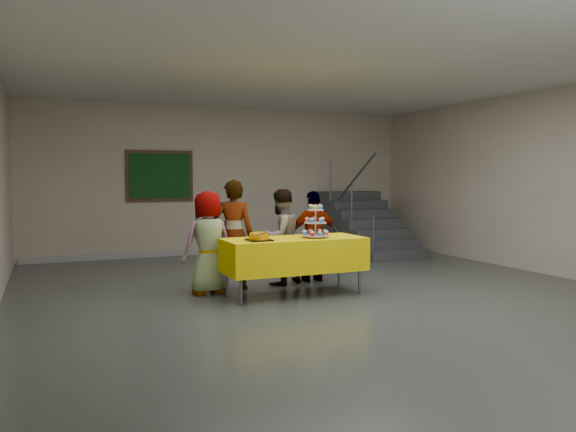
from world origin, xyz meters
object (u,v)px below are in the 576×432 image
Objects in this scene: cupcake_stand at (315,226)px; schoolchild_b at (233,235)px; noticeboard at (160,176)px; bake_table at (294,254)px; schoolchild_a at (208,242)px; staircase at (361,228)px; bear_cake at (259,236)px; schoolchild_d at (314,236)px; schoolchild_c at (281,237)px.

schoolchild_b reaches higher than cupcake_stand.
noticeboard reaches higher than cupcake_stand.
schoolchild_a reaches higher than bake_table.
staircase reaches higher than schoolchild_a.
schoolchild_d is (1.22, 0.90, -0.14)m from bear_cake.
schoolchild_a is at bearing 151.65° from bake_table.
schoolchild_c is 4.06m from staircase.
bake_table is at bearing 60.37° from schoolchild_c.
schoolchild_d is at bearing -65.14° from noticeboard.
schoolchild_a is at bearing -91.05° from noticeboard.
staircase reaches higher than bear_cake.
schoolchild_b is (-0.07, 0.83, -0.06)m from bear_cake.
staircase is (3.65, 3.61, -0.34)m from bear_cake.
staircase reaches higher than cupcake_stand.
schoolchild_a is 0.45m from schoolchild_b.
schoolchild_d is (0.41, 0.87, -0.25)m from cupcake_stand.
bake_table is 4.22× the size of cupcake_stand.
noticeboard is (-4.07, 0.84, 1.11)m from staircase.
schoolchild_c is 1.08× the size of noticeboard.
schoolchild_b reaches higher than bake_table.
schoolchild_b is (-0.61, 0.72, 0.22)m from bake_table.
schoolchild_b is 1.30m from schoolchild_d.
schoolchild_c is at bearing -152.69° from schoolchild_b.
cupcake_stand reaches higher than bake_table.
noticeboard reaches higher than bear_cake.
bake_table is at bearing -77.58° from noticeboard.
schoolchild_a is (-0.49, 0.67, -0.13)m from bear_cake.
schoolchild_c is 3.84m from noticeboard.
staircase is at bearing -157.93° from schoolchild_c.
cupcake_stand is at bearing 162.58° from schoolchild_b.
bear_cake is 0.26× the size of schoolchild_a.
bear_cake is at bearing -135.33° from staircase.
schoolchild_a is at bearing -10.23° from schoolchild_c.
bear_cake is at bearing 39.59° from schoolchild_d.
cupcake_stand is at bearing -128.43° from staircase.
bear_cake is 5.15m from staircase.
cupcake_stand is 0.34× the size of noticeboard.
schoolchild_c is 0.58× the size of staircase.
bake_table is 1.34× the size of schoolchild_c.
staircase is at bearing 51.57° from cupcake_stand.
bake_table is 0.78m from schoolchild_c.
schoolchild_c is at bearing 100.70° from cupcake_stand.
bear_cake is 0.26× the size of schoolchild_c.
schoolchild_d is 4.01m from noticeboard.
schoolchild_b reaches higher than schoolchild_c.
schoolchild_b is at bearing -17.43° from schoolchild_c.
staircase reaches higher than bake_table.
schoolchild_c is (0.12, 0.76, 0.14)m from bake_table.
cupcake_stand is 4.63m from noticeboard.
schoolchild_d is at bearing 178.71° from schoolchild_a.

